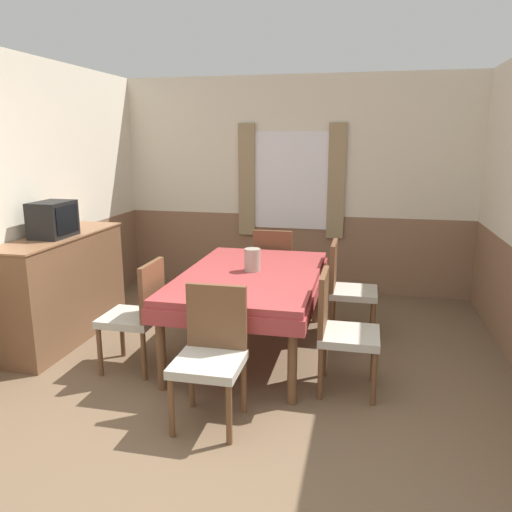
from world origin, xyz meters
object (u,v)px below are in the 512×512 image
object	(u,v)px
chair_right_near	(340,328)
tv	(53,219)
sideboard	(63,287)
chair_head_window	(275,266)
chair_head_near	(211,351)
chair_left_near	(138,312)
chair_right_far	(347,286)
dining_table	(251,283)
vase	(252,260)

from	to	relation	value
chair_right_near	tv	distance (m)	2.69
sideboard	tv	world-z (taller)	tv
chair_head_window	chair_head_near	world-z (taller)	same
chair_head_near	chair_right_near	distance (m)	1.01
chair_head_near	chair_left_near	xyz separation A→B (m)	(-0.81, 0.61, 0.00)
chair_head_window	chair_left_near	distance (m)	1.90
chair_right_far	chair_head_window	bearing A→B (deg)	-126.85
chair_right_far	chair_left_near	xyz separation A→B (m)	(-1.62, -1.11, 0.00)
chair_head_near	chair_right_near	xyz separation A→B (m)	(0.81, 0.61, 0.00)
dining_table	chair_right_near	xyz separation A→B (m)	(0.81, -0.55, -0.13)
chair_head_window	tv	size ratio (longest dim) A/B	2.32
chair_right_near	tv	xyz separation A→B (m)	(-2.58, 0.36, 0.67)
chair_left_near	tv	distance (m)	1.22
chair_right_far	chair_head_window	world-z (taller)	same
chair_left_near	chair_right_near	world-z (taller)	same
chair_head_window	vase	xyz separation A→B (m)	(0.00, -1.10, 0.33)
chair_right_far	chair_head_window	distance (m)	1.01
chair_right_near	dining_table	bearing A→B (deg)	-124.33
tv	chair_right_far	bearing A→B (deg)	16.14
chair_head_window	chair_head_near	distance (m)	2.33
sideboard	tv	size ratio (longest dim) A/B	3.91
chair_head_near	chair_head_window	bearing A→B (deg)	-90.00
sideboard	tv	bearing A→B (deg)	-76.54
tv	vase	xyz separation A→B (m)	(1.77, 0.25, -0.34)
chair_right_far	chair_head_window	size ratio (longest dim) A/B	1.00
chair_head_window	chair_left_near	xyz separation A→B (m)	(-0.81, -1.72, 0.00)
sideboard	chair_head_near	bearing A→B (deg)	-30.65
chair_right_far	sideboard	bearing A→B (deg)	-75.77
chair_left_near	chair_head_window	bearing A→B (deg)	-25.30
tv	chair_right_near	bearing A→B (deg)	-8.02
vase	tv	bearing A→B (deg)	-171.94
chair_head_near	sideboard	xyz separation A→B (m)	(-1.79, 1.06, 0.01)
chair_right_far	chair_head_near	bearing A→B (deg)	-25.30
chair_left_near	tv	size ratio (longest dim) A/B	2.32
chair_left_near	sideboard	xyz separation A→B (m)	(-0.97, 0.45, 0.01)
chair_left_near	tv	world-z (taller)	tv
dining_table	chair_right_far	size ratio (longest dim) A/B	2.06
sideboard	vase	distance (m)	1.82
tv	vase	world-z (taller)	tv
chair_right_near	chair_head_window	bearing A→B (deg)	-154.70
dining_table	chair_head_window	world-z (taller)	chair_head_window
sideboard	chair_left_near	bearing A→B (deg)	-24.78
sideboard	vase	world-z (taller)	sideboard
chair_head_window	chair_right_near	distance (m)	1.90
chair_left_near	sideboard	bearing A→B (deg)	65.22
tv	vase	distance (m)	1.82
chair_head_window	vase	size ratio (longest dim) A/B	4.58
dining_table	vase	world-z (taller)	vase
chair_left_near	sideboard	world-z (taller)	sideboard
chair_right_near	sideboard	distance (m)	2.64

